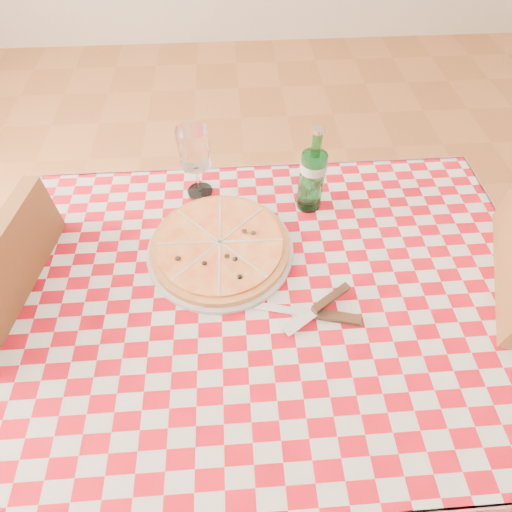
{
  "coord_description": "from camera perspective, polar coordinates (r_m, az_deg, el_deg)",
  "views": [
    {
      "loc": [
        -0.06,
        -0.5,
        1.54
      ],
      "look_at": [
        -0.02,
        0.06,
        0.82
      ],
      "focal_mm": 28.0,
      "sensor_mm": 36.0,
      "label": 1
    }
  ],
  "objects": [
    {
      "name": "chair_near",
      "position": [
        1.34,
        31.27,
        -9.53
      ],
      "size": [
        0.53,
        0.53,
        0.89
      ],
      "rotation": [
        0.0,
        0.0,
        -0.39
      ],
      "color": "brown",
      "rests_on": "ground"
    },
    {
      "name": "cutlery",
      "position": [
        0.9,
        8.21,
        -7.89
      ],
      "size": [
        0.31,
        0.28,
        0.03
      ],
      "primitive_type": null,
      "rotation": [
        0.0,
        0.0,
        0.24
      ],
      "color": "silver",
      "rests_on": "tablecloth"
    },
    {
      "name": "pizza_plate",
      "position": [
        0.99,
        -5.15,
        1.5
      ],
      "size": [
        0.37,
        0.37,
        0.05
      ],
      "primitive_type": null,
      "rotation": [
        0.0,
        0.0,
        -0.02
      ],
      "color": "gold",
      "rests_on": "tablecloth"
    },
    {
      "name": "chair_far",
      "position": [
        1.31,
        -30.04,
        -9.37
      ],
      "size": [
        0.48,
        0.48,
        0.92
      ],
      "rotation": [
        0.0,
        0.0,
        2.98
      ],
      "color": "brown",
      "rests_on": "ground"
    },
    {
      "name": "water_bottle",
      "position": [
        1.04,
        8.13,
        12.07
      ],
      "size": [
        0.09,
        0.09,
        0.24
      ],
      "primitive_type": null,
      "rotation": [
        0.0,
        0.0,
        -0.37
      ],
      "color": "#1A6A2B",
      "rests_on": "tablecloth"
    },
    {
      "name": "wine_glass",
      "position": [
        1.09,
        -8.57,
        12.99
      ],
      "size": [
        0.09,
        0.09,
        0.2
      ],
      "primitive_type": null,
      "rotation": [
        0.0,
        0.0,
        0.15
      ],
      "color": "white",
      "rests_on": "tablecloth"
    },
    {
      "name": "tablecloth",
      "position": [
        0.93,
        1.48,
        -5.25
      ],
      "size": [
        1.3,
        0.9,
        0.01
      ],
      "primitive_type": "cube",
      "color": "#9F0915",
      "rests_on": "dining_table"
    },
    {
      "name": "dining_table",
      "position": [
        1.02,
        1.37,
        -8.13
      ],
      "size": [
        1.2,
        0.8,
        0.75
      ],
      "color": "brown",
      "rests_on": "ground"
    }
  ]
}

